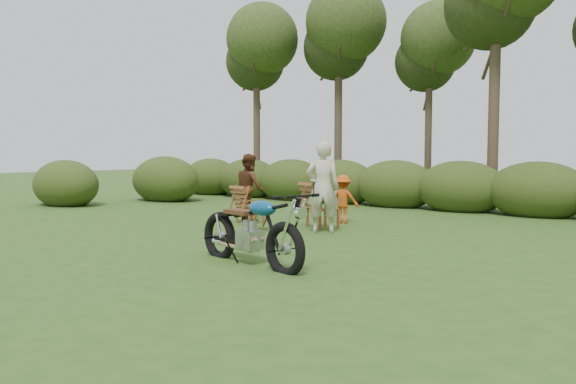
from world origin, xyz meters
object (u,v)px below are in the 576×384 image
Objects in this scene: motorcycle at (250,264)px; adult_a at (323,233)px; lawn_chair_right at (323,228)px; child at (343,223)px; side_table at (261,218)px; cup at (261,203)px; lawn_chair_left at (250,223)px; adult_b at (250,221)px.

motorcycle is 3.40m from adult_a.
motorcycle is 2.22× the size of lawn_chair_right.
motorcycle is at bearing 85.98° from child.
side_table is 0.31m from cup.
lawn_chair_left is 7.78× the size of cup.
adult_a is at bearing -176.85° from lawn_chair_left.
cup is at bearing 151.81° from lawn_chair_left.
lawn_chair_right is 0.54× the size of adult_a.
adult_a reaches higher than cup.
side_table is 0.48× the size of child.
lawn_chair_right reaches higher than lawn_chair_left.
motorcycle is 5.02m from child.
child reaches higher than side_table.
lawn_chair_left is at bearing 163.49° from adult_b.
motorcycle is 5.10m from adult_b.
lawn_chair_left is at bearing 142.58° from cup.
child is (0.62, 2.11, -0.26)m from side_table.
motorcycle reaches higher than side_table.
adult_b is (-2.44, 0.48, 0.00)m from adult_a.
adult_a is (0.43, -0.60, 0.00)m from lawn_chair_right.
lawn_chair_left is 0.78× the size of child.
lawn_chair_right is (-1.48, 3.84, 0.00)m from motorcycle.
motorcycle reaches higher than cup.
adult_b reaches higher than side_table.
adult_a is (-1.05, 3.24, 0.00)m from motorcycle.
side_table is at bearing 139.40° from motorcycle.
lawn_chair_right is 1.41m from side_table.
motorcycle is 4.12m from lawn_chair_right.
side_table is 0.33× the size of adult_b.
adult_a is (2.21, -0.24, 0.00)m from lawn_chair_left.
lawn_chair_left is 1.46m from cup.
lawn_chair_right is at bearing -159.06° from lawn_chair_left.
adult_b is (-0.23, 0.24, 0.00)m from lawn_chair_left.
cup reaches higher than side_table.
child is at bearing 73.88° from cup.
side_table is at bearing 151.74° from lawn_chair_left.
side_table is at bearing 82.30° from lawn_chair_right.
side_table is at bearing -7.57° from adult_a.
adult_b reaches higher than cup.
lawn_chair_right is 0.93m from child.
adult_a reaches higher than lawn_chair_right.
cup is at bearing 139.34° from motorcycle.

